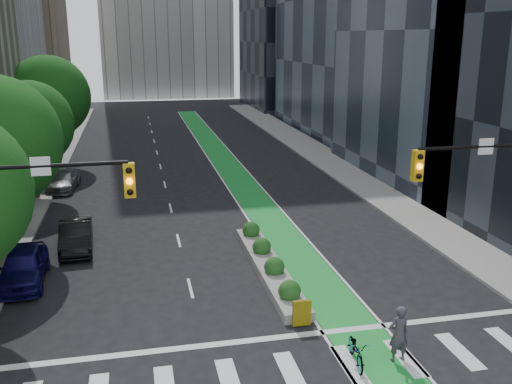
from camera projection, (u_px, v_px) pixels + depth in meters
name	position (u px, v px, depth m)	size (l,w,h in m)	color
ground	(283.00, 356.00, 19.22)	(160.00, 160.00, 0.00)	black
sidewalk_left	(31.00, 187.00, 40.35)	(3.60, 90.00, 0.15)	gray
sidewalk_right	(346.00, 171.00, 45.17)	(3.60, 90.00, 0.15)	gray
bike_lane_paint	(226.00, 163.00, 48.10)	(2.20, 70.00, 0.01)	green
building_tan_far	(5.00, 15.00, 73.88)	(14.00, 16.00, 26.00)	tan
building_dark_end	(297.00, 10.00, 83.67)	(14.00, 18.00, 28.00)	black
tree_midfar	(29.00, 125.00, 36.40)	(5.60, 5.60, 7.76)	black
tree_far	(49.00, 97.00, 45.62)	(6.60, 6.60, 9.00)	black
median_planter	(269.00, 264.00, 26.00)	(1.20, 10.26, 1.10)	gray
bicycle	(356.00, 350.00, 18.65)	(0.64, 1.84, 0.97)	gray
cyclist	(399.00, 334.00, 18.69)	(0.72, 0.47, 1.98)	#3C3641
parked_car_left_near	(23.00, 266.00, 24.68)	(1.84, 4.58, 1.56)	#100D50
parked_car_left_mid	(76.00, 235.00, 28.63)	(1.56, 4.48, 1.47)	black
parked_car_left_far	(64.00, 181.00, 39.86)	(1.76, 4.32, 1.26)	slate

